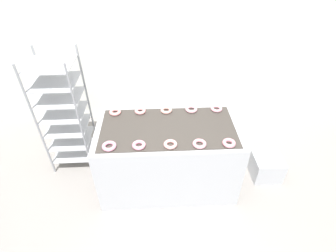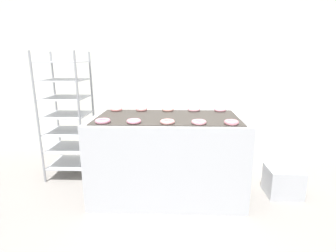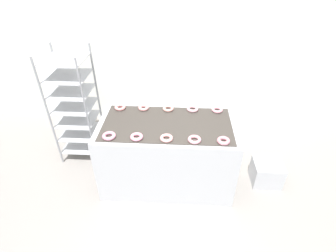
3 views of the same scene
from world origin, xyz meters
name	(u,v)px [view 2 (image 2 of 3)]	position (x,y,z in m)	size (l,w,h in m)	color
ground_plane	(165,231)	(0.00, 0.00, 0.00)	(14.00, 14.00, 0.00)	gray
wall_back	(171,62)	(0.00, 2.12, 1.40)	(8.00, 0.05, 2.80)	silver
fryer_machine	(168,157)	(0.00, 0.66, 0.44)	(1.57, 0.82, 0.87)	#B7BABF
baking_rack_cart	(67,115)	(-1.25, 1.14, 0.78)	(0.51, 0.51, 1.53)	gray
glaze_bin	(283,181)	(1.26, 0.69, 0.15)	(0.36, 0.32, 0.31)	#B7BABF
donut_near_leftmost	(103,121)	(-0.59, 0.38, 0.89)	(0.14, 0.14, 0.04)	#D08398
donut_near_left	(134,121)	(-0.30, 0.38, 0.89)	(0.13, 0.13, 0.04)	pink
donut_near_center	(167,122)	(0.01, 0.37, 0.89)	(0.13, 0.13, 0.03)	pink
donut_near_right	(199,122)	(0.30, 0.37, 0.89)	(0.14, 0.14, 0.04)	#D38994
donut_near_rightmost	(231,122)	(0.59, 0.36, 0.89)	(0.13, 0.13, 0.04)	#CE7E89
donut_far_leftmost	(116,109)	(-0.60, 0.95, 0.89)	(0.13, 0.13, 0.04)	pink
donut_far_left	(142,109)	(-0.31, 0.96, 0.89)	(0.13, 0.13, 0.04)	#DB8F8D
donut_far_center	(168,109)	(-0.01, 0.96, 0.89)	(0.13, 0.13, 0.03)	#D69689
donut_far_right	(194,110)	(0.29, 0.97, 0.89)	(0.14, 0.14, 0.04)	#CF959D
donut_far_rightmost	(220,110)	(0.59, 0.97, 0.89)	(0.13, 0.13, 0.03)	pink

